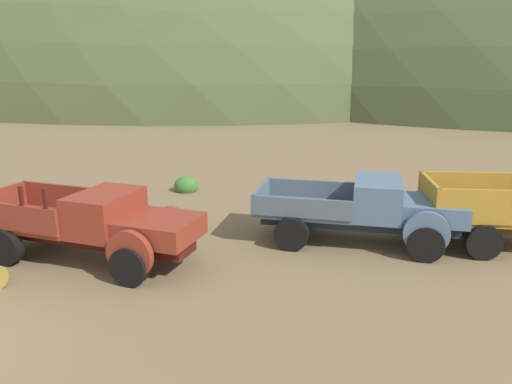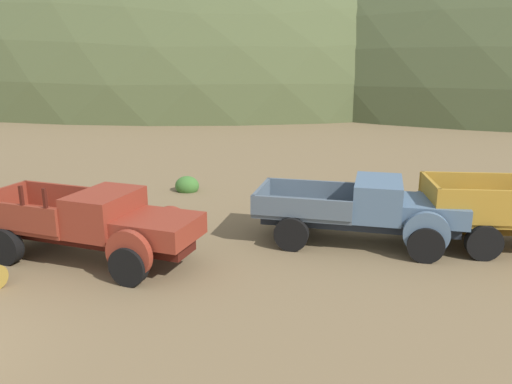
{
  "view_description": "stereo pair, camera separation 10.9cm",
  "coord_description": "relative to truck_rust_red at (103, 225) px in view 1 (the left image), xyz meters",
  "views": [
    {
      "loc": [
        7.72,
        -6.69,
        5.33
      ],
      "look_at": [
        5.28,
        7.23,
        1.51
      ],
      "focal_mm": 36.11,
      "sensor_mm": 36.0,
      "label": 1
    },
    {
      "loc": [
        7.82,
        -6.67,
        5.33
      ],
      "look_at": [
        5.28,
        7.23,
        1.51
      ],
      "focal_mm": 36.11,
      "sensor_mm": 36.0,
      "label": 2
    }
  ],
  "objects": [
    {
      "name": "hill_center",
      "position": [
        -15.25,
        63.34,
        -1.0
      ],
      "size": [
        85.96,
        77.8,
        46.01
      ],
      "primitive_type": "ellipsoid",
      "color": "#4C5633",
      "rests_on": "ground"
    },
    {
      "name": "truck_rust_red",
      "position": [
        0.0,
        0.0,
        0.0
      ],
      "size": [
        6.33,
        3.17,
        2.16
      ],
      "rotation": [
        0.0,
        0.0,
        -0.17
      ],
      "color": "#42140D",
      "rests_on": "ground"
    },
    {
      "name": "truck_chalk_blue",
      "position": [
        7.04,
        2.61,
        -0.01
      ],
      "size": [
        5.95,
        2.73,
        1.89
      ],
      "rotation": [
        0.0,
        0.0,
        -0.06
      ],
      "color": "#262D39",
      "rests_on": "ground"
    },
    {
      "name": "bush_front_right",
      "position": [
        0.33,
        2.87,
        -0.81
      ],
      "size": [
        1.0,
        0.81,
        0.75
      ],
      "color": "#4C8438",
      "rests_on": "ground"
    },
    {
      "name": "bush_front_left",
      "position": [
        -0.03,
        7.27,
        -0.8
      ],
      "size": [
        0.96,
        0.86,
        0.78
      ],
      "color": "#3D702D",
      "rests_on": "ground"
    }
  ]
}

